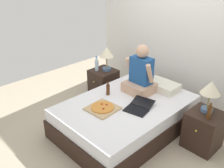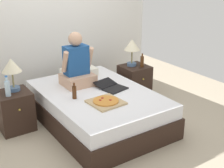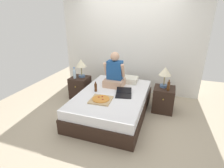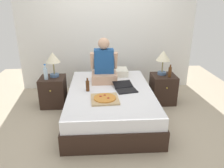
{
  "view_description": "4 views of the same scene",
  "coord_description": "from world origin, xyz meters",
  "views": [
    {
      "loc": [
        2.17,
        -2.4,
        2.36
      ],
      "look_at": [
        -0.13,
        -0.17,
        0.8
      ],
      "focal_mm": 40.0,
      "sensor_mm": 36.0,
      "label": 1
    },
    {
      "loc": [
        -2.06,
        -3.45,
        2.14
      ],
      "look_at": [
        0.1,
        -0.23,
        0.65
      ],
      "focal_mm": 50.0,
      "sensor_mm": 36.0,
      "label": 2
    },
    {
      "loc": [
        1.07,
        -3.15,
        2.03
      ],
      "look_at": [
        0.02,
        -0.1,
        0.72
      ],
      "focal_mm": 28.0,
      "sensor_mm": 36.0,
      "label": 3
    },
    {
      "loc": [
        -0.18,
        -3.3,
        1.86
      ],
      "look_at": [
        0.02,
        -0.18,
        0.65
      ],
      "focal_mm": 35.0,
      "sensor_mm": 36.0,
      "label": 4
    }
  ],
  "objects": [
    {
      "name": "ground_plane",
      "position": [
        0.0,
        0.0,
        0.0
      ],
      "size": [
        5.7,
        5.7,
        0.0
      ],
      "primitive_type": "plane",
      "color": "tan"
    },
    {
      "name": "wall_back",
      "position": [
        0.0,
        1.38,
        1.25
      ],
      "size": [
        3.7,
        0.12,
        2.5
      ],
      "primitive_type": "cube",
      "color": "silver",
      "rests_on": "ground"
    },
    {
      "name": "beer_bottle",
      "position": [
        1.1,
        0.37,
        0.64
      ],
      "size": [
        0.06,
        0.06,
        0.23
      ],
      "color": "#512D14",
      "rests_on": "nightstand_right"
    },
    {
      "name": "lamp_on_left_nightstand",
      "position": [
        -0.99,
        0.52,
        0.87
      ],
      "size": [
        0.26,
        0.26,
        0.45
      ],
      "color": "#4C6B93",
      "rests_on": "nightstand_left"
    },
    {
      "name": "nightstand_left",
      "position": [
        -1.03,
        0.47,
        0.27
      ],
      "size": [
        0.44,
        0.47,
        0.55
      ],
      "color": "black",
      "rests_on": "ground"
    },
    {
      "name": "nightstand_right",
      "position": [
        1.03,
        0.47,
        0.27
      ],
      "size": [
        0.44,
        0.47,
        0.55
      ],
      "color": "black",
      "rests_on": "ground"
    },
    {
      "name": "water_bottle",
      "position": [
        -1.11,
        0.38,
        0.66
      ],
      "size": [
        0.07,
        0.07,
        0.28
      ],
      "color": "silver",
      "rests_on": "nightstand_left"
    },
    {
      "name": "beer_bottle_on_bed",
      "position": [
        -0.37,
        -0.03,
        0.57
      ],
      "size": [
        0.06,
        0.06,
        0.22
      ],
      "color": "#4C2811",
      "rests_on": "bed"
    },
    {
      "name": "laptop",
      "position": [
        0.25,
        -0.01,
        0.5
      ],
      "size": [
        0.4,
        0.47,
        0.07
      ],
      "color": "black",
      "rests_on": "bed"
    },
    {
      "name": "person_seated",
      "position": [
        -0.09,
        0.41,
        0.76
      ],
      "size": [
        0.47,
        0.4,
        0.78
      ],
      "color": "tan",
      "rests_on": "bed"
    },
    {
      "name": "lamp_on_right_nightstand",
      "position": [
        1.0,
        0.52,
        0.87
      ],
      "size": [
        0.26,
        0.26,
        0.45
      ],
      "color": "#4C6B93",
      "rests_on": "nightstand_right"
    },
    {
      "name": "pizza_box",
      "position": [
        -0.1,
        -0.39,
        0.5
      ],
      "size": [
        0.42,
        0.42,
        0.04
      ],
      "color": "tan",
      "rests_on": "bed"
    },
    {
      "name": "pillow",
      "position": [
        0.12,
        0.74,
        0.54
      ],
      "size": [
        0.52,
        0.34,
        0.12
      ],
      "primitive_type": "cube",
      "color": "silver",
      "rests_on": "bed"
    },
    {
      "name": "bed",
      "position": [
        0.0,
        0.0,
        0.24
      ],
      "size": [
        1.4,
        2.04,
        0.48
      ],
      "color": "black",
      "rests_on": "ground"
    }
  ]
}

